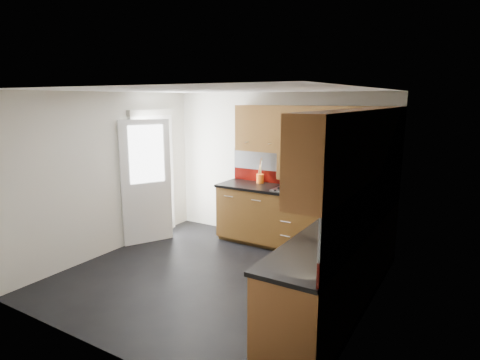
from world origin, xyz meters
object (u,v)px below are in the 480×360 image
Objects in this scene: gas_hob at (294,189)px; toaster at (325,185)px; utensil_pot at (260,177)px; food_processor at (349,212)px.

toaster is at bearing 20.16° from gas_hob.
toaster is at bearing -2.52° from utensil_pot.
toaster is (0.43, 0.16, 0.08)m from gas_hob.
food_processor is (1.86, -1.37, 0.03)m from utensil_pot.
gas_hob is at bearing 135.10° from food_processor.
food_processor reaches higher than gas_hob.
food_processor reaches higher than toaster.
toaster is 1.51m from food_processor.
utensil_pot is 1.58× the size of food_processor.
utensil_pot is at bearing 143.63° from food_processor.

